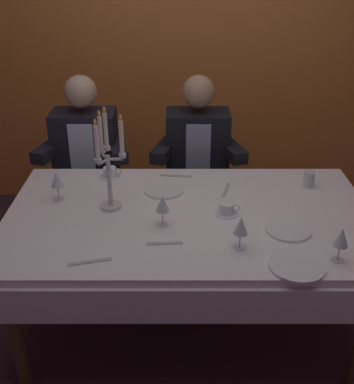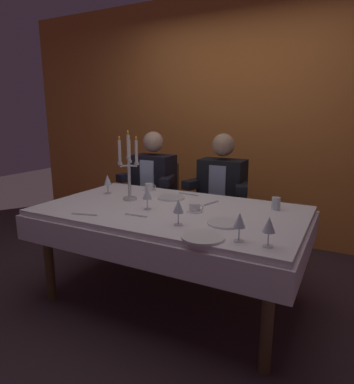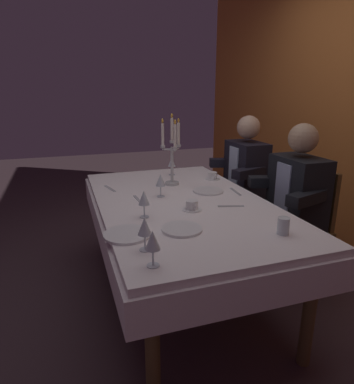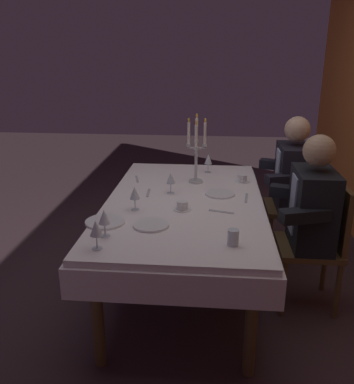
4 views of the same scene
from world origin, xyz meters
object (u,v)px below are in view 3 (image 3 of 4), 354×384
Objects in this scene: wine_glass_3 at (172,162)px; seated_diner_0 at (247,170)px; dinner_plate_1 at (127,234)px; dinner_plate_2 at (208,191)px; water_tumbler_0 at (283,226)px; wine_glass_4 at (161,181)px; coffee_cup_0 at (213,176)px; wine_glass_1 at (144,198)px; seated_diner_1 at (298,192)px; dinner_plate_0 at (182,229)px; wine_glass_0 at (153,241)px; wine_glass_2 at (145,227)px; coffee_cup_1 at (192,206)px; dining_table at (182,217)px; candelabra at (172,154)px.

seated_diner_0 reaches higher than wine_glass_3.
dinner_plate_2 is (-0.59, 0.71, 0.00)m from dinner_plate_1.
water_tumbler_0 is 0.07× the size of seated_diner_0.
wine_glass_3 is at bearing 155.13° from wine_glass_4.
seated_diner_0 reaches higher than coffee_cup_0.
dinner_plate_2 is 1.35× the size of wine_glass_1.
dinner_plate_0 is at bearing -69.09° from seated_diner_1.
wine_glass_0 is 0.74m from water_tumbler_0.
dinner_plate_2 is at bearing 90.52° from wine_glass_4.
seated_diner_1 is (-0.15, 1.20, -0.12)m from wine_glass_1.
coffee_cup_0 reaches higher than dinner_plate_2.
seated_diner_0 is at bearing 180.00° from seated_diner_1.
dinner_plate_1 is 0.22m from wine_glass_2.
dinner_plate_2 is 0.41m from coffee_cup_1.
wine_glass_4 is 1.24× the size of coffee_cup_1.
dinner_plate_0 is at bearing 85.48° from dinner_plate_1.
coffee_cup_1 is 0.89m from seated_diner_1.
wine_glass_2 is 1.24× the size of coffee_cup_1.
water_tumbler_0 is at bearing 53.37° from wine_glass_1.
wine_glass_0 is 0.59m from wine_glass_1.
wine_glass_0 is 1.24× the size of coffee_cup_1.
dinner_plate_1 is at bearing -45.21° from dining_table.
coffee_cup_1 is at bearing 149.21° from dinner_plate_0.
seated_diner_0 is 0.76m from seated_diner_1.
coffee_cup_0 is (0.25, 0.28, -0.09)m from wine_glass_3.
wine_glass_4 is at bearing -160.86° from coffee_cup_1.
seated_diner_0 is (-1.38, 0.57, -0.05)m from water_tumbler_0.
seated_diner_1 is at bearing 137.37° from water_tumbler_0.
dining_table is at bearing -52.37° from seated_diner_0.
wine_glass_0 is (0.94, -0.67, 0.11)m from dinner_plate_2.
wine_glass_4 is at bearing -31.99° from candelabra.
wine_glass_1 is 0.43m from wine_glass_2.
wine_glass_1 is at bearing -52.88° from seated_diner_0.
wine_glass_3 reaches higher than dinner_plate_1.
coffee_cup_1 is at bearing -9.64° from wine_glass_3.
dinner_plate_0 is at bearing -42.21° from seated_diner_0.
seated_diner_0 is at bearing 127.63° from dining_table.
wine_glass_0 is at bearing -21.35° from candelabra.
water_tumbler_0 is (0.21, 0.48, 0.04)m from dinner_plate_0.
candelabra reaches higher than seated_diner_1.
wine_glass_2 reaches higher than dinner_plate_2.
water_tumbler_0 reaches higher than dinner_plate_1.
wine_glass_4 is at bearing -89.48° from dinner_plate_2.
seated_diner_1 is at bearing 97.57° from coffee_cup_1.
wine_glass_4 is 1.14m from seated_diner_0.
wine_glass_3 reaches higher than dining_table.
wine_glass_2 is at bearing -44.26° from seated_diner_0.
dinner_plate_0 is 0.31m from wine_glass_2.
dining_table is 11.83× the size of wine_glass_1.
dinner_plate_0 is 0.18× the size of seated_diner_1.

